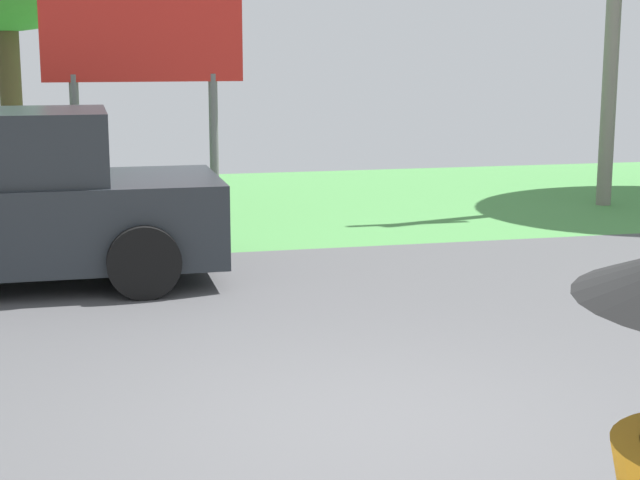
% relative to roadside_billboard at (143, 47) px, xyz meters
% --- Properties ---
extents(ground_plane, '(40.00, 22.00, 0.20)m').
position_rel_roadside_billboard_xyz_m(ground_plane, '(0.94, -4.21, -2.60)').
color(ground_plane, '#4C4C4F').
extents(roadside_billboard, '(2.60, 0.12, 3.50)m').
position_rel_roadside_billboard_xyz_m(roadside_billboard, '(0.00, 0.00, 0.00)').
color(roadside_billboard, slate).
rests_on(roadside_billboard, ground_plane).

